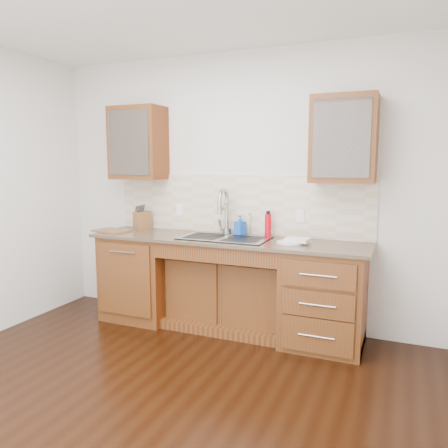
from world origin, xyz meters
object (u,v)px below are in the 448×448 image
at_px(water_bottle, 268,226).
at_px(knife_block, 142,220).
at_px(plate, 290,242).
at_px(soap_bottle, 240,225).
at_px(cutting_board, 112,231).

xyz_separation_m(water_bottle, knife_block, (-1.41, -0.03, -0.02)).
bearing_deg(plate, water_bottle, 140.64).
relative_size(soap_bottle, cutting_board, 0.56).
bearing_deg(plate, soap_bottle, 156.74).
xyz_separation_m(soap_bottle, plate, (0.57, -0.24, -0.09)).
distance_m(soap_bottle, water_bottle, 0.29).
distance_m(water_bottle, cutting_board, 1.64).
relative_size(soap_bottle, knife_block, 1.04).
xyz_separation_m(knife_block, cutting_board, (-0.20, -0.27, -0.09)).
relative_size(soap_bottle, water_bottle, 0.88).
bearing_deg(water_bottle, plate, -39.36).
bearing_deg(cutting_board, knife_block, 52.60).
distance_m(plate, knife_block, 1.69).
bearing_deg(cutting_board, water_bottle, 10.31).
xyz_separation_m(water_bottle, cutting_board, (-1.61, -0.29, -0.10)).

